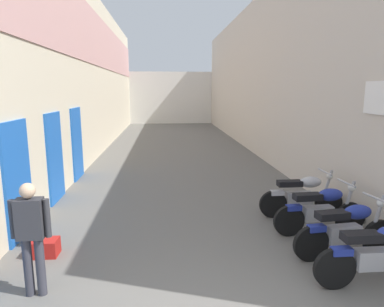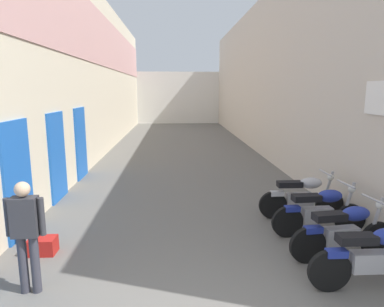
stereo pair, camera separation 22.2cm
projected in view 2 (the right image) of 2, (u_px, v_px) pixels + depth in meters
name	position (u px, v px, depth m)	size (l,w,h in m)	color
ground_plane	(183.00, 159.00, 13.76)	(41.11, 41.11, 0.00)	#66635E
building_left	(101.00, 76.00, 14.86)	(0.45, 25.11, 6.63)	beige
building_right	(260.00, 78.00, 15.30)	(0.45, 25.11, 6.53)	beige
building_far_end	(178.00, 98.00, 28.64)	(9.62, 2.00, 4.15)	silver
motorcycle_nearest	(376.00, 256.00, 4.68)	(1.85, 0.58, 1.04)	black
motorcycle_second	(345.00, 231.00, 5.52)	(1.85, 0.58, 1.04)	black
motorcycle_third	(320.00, 210.00, 6.45)	(1.85, 0.58, 1.04)	black
motorcycle_fourth	(302.00, 196.00, 7.35)	(1.85, 0.58, 1.04)	black
pedestrian_by_doorway	(26.00, 229.00, 4.55)	(0.52, 0.21, 1.57)	#383842
plastic_crate	(43.00, 246.00, 5.79)	(0.44, 0.32, 0.28)	red
umbrella_leaning	(31.00, 210.00, 5.97)	(0.20, 0.35, 0.97)	#4C4C4C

